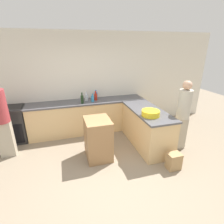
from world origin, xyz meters
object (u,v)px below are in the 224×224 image
(island_table, at_px, (98,139))
(person_by_range, at_px, (1,117))
(range_oven, at_px, (13,124))
(wine_bottle_dark, at_px, (82,99))
(person_at_peninsula, at_px, (183,113))
(vinegar_bottle_clear, at_px, (86,97))
(mixing_bowl, at_px, (151,113))
(dish_soap_bottle, at_px, (93,98))
(hot_sauce_bottle, at_px, (96,97))
(water_bottle_blue, at_px, (96,95))
(paper_bag, at_px, (174,161))

(island_table, height_order, person_by_range, person_by_range)
(range_oven, bearing_deg, wine_bottle_dark, -5.33)
(range_oven, bearing_deg, person_at_peninsula, -21.28)
(wine_bottle_dark, bearing_deg, vinegar_bottle_clear, 57.51)
(mixing_bowl, relative_size, dish_soap_bottle, 1.78)
(range_oven, distance_m, mixing_bowl, 3.42)
(hot_sauce_bottle, relative_size, water_bottle_blue, 1.03)
(range_oven, distance_m, person_by_range, 0.83)
(mixing_bowl, bearing_deg, person_by_range, 166.10)
(person_by_range, bearing_deg, hot_sauce_bottle, 18.29)
(water_bottle_blue, xyz_separation_m, vinegar_bottle_clear, (-0.29, -0.11, 0.00))
(hot_sauce_bottle, bearing_deg, mixing_bowl, -58.46)
(person_by_range, bearing_deg, wine_bottle_dark, 16.43)
(island_table, distance_m, person_by_range, 2.08)
(wine_bottle_dark, xyz_separation_m, paper_bag, (1.52, -1.97, -0.85))
(mixing_bowl, xyz_separation_m, vinegar_bottle_clear, (-1.15, 1.51, 0.04))
(island_table, height_order, dish_soap_bottle, dish_soap_bottle)
(range_oven, relative_size, hot_sauce_bottle, 3.66)
(person_by_range, xyz_separation_m, paper_bag, (3.28, -1.45, -0.76))
(dish_soap_bottle, bearing_deg, water_bottle_blue, 60.75)
(mixing_bowl, height_order, paper_bag, mixing_bowl)
(range_oven, height_order, person_by_range, person_by_range)
(range_oven, relative_size, paper_bag, 2.68)
(range_oven, bearing_deg, vinegar_bottle_clear, 2.01)
(dish_soap_bottle, relative_size, person_at_peninsula, 0.13)
(person_by_range, height_order, person_at_peninsula, person_by_range)
(hot_sauce_bottle, distance_m, vinegar_bottle_clear, 0.25)
(island_table, bearing_deg, water_bottle_blue, 79.46)
(hot_sauce_bottle, distance_m, paper_bag, 2.57)
(range_oven, bearing_deg, water_bottle_blue, 4.59)
(water_bottle_blue, relative_size, person_by_range, 0.14)
(water_bottle_blue, height_order, person_by_range, person_by_range)
(vinegar_bottle_clear, bearing_deg, water_bottle_blue, 20.84)
(dish_soap_bottle, xyz_separation_m, person_by_range, (-2.05, -0.60, -0.06))
(paper_bag, bearing_deg, dish_soap_bottle, 121.01)
(island_table, relative_size, vinegar_bottle_clear, 3.64)
(dish_soap_bottle, xyz_separation_m, water_bottle_blue, (0.14, 0.26, 0.01))
(vinegar_bottle_clear, bearing_deg, person_by_range, -158.56)
(person_by_range, bearing_deg, paper_bag, -23.75)
(wine_bottle_dark, relative_size, hot_sauce_bottle, 1.15)
(range_oven, xyz_separation_m, wine_bottle_dark, (1.75, -0.16, 0.56))
(water_bottle_blue, bearing_deg, mixing_bowl, -61.79)
(range_oven, distance_m, water_bottle_blue, 2.26)
(mixing_bowl, distance_m, paper_bag, 1.08)
(hot_sauce_bottle, bearing_deg, person_by_range, -161.71)
(person_at_peninsula, relative_size, paper_bag, 4.79)
(dish_soap_bottle, relative_size, water_bottle_blue, 0.90)
(mixing_bowl, bearing_deg, person_at_peninsula, -3.95)
(paper_bag, bearing_deg, hot_sauce_bottle, 117.46)
(wine_bottle_dark, bearing_deg, person_by_range, -163.57)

